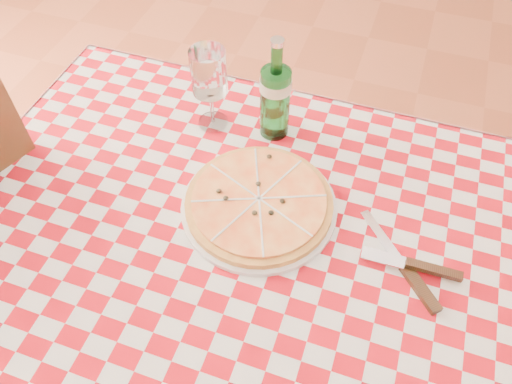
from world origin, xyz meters
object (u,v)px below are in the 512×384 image
dining_table (256,260)px  pizza_plate (259,202)px  water_bottle (275,89)px  wine_glass (210,90)px

dining_table → pizza_plate: size_ratio=3.69×
pizza_plate → water_bottle: water_bottle is taller
dining_table → wine_glass: bearing=126.5°
dining_table → water_bottle: water_bottle is taller
water_bottle → wine_glass: size_ratio=1.24×
dining_table → pizza_plate: bearing=103.3°
wine_glass → water_bottle: bearing=8.0°
pizza_plate → water_bottle: size_ratio=1.29×
water_bottle → wine_glass: 0.15m
dining_table → pizza_plate: 0.14m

